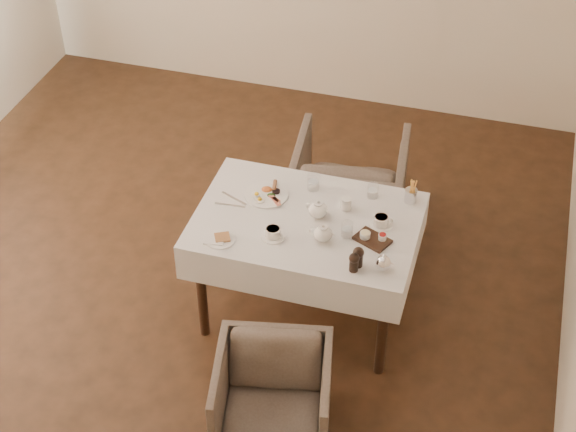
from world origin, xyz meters
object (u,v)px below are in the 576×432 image
(armchair_far, at_px, (349,186))
(breakfast_plate, at_px, (267,194))
(teapot_centre, at_px, (318,209))
(table, at_px, (306,235))
(armchair_near, at_px, (273,399))

(armchair_far, bearing_deg, breakfast_plate, 59.21)
(armchair_far, relative_size, breakfast_plate, 2.91)
(armchair_far, relative_size, teapot_centre, 5.00)
(armchair_far, distance_m, teapot_centre, 0.98)
(table, relative_size, armchair_far, 1.70)
(breakfast_plate, bearing_deg, table, -14.95)
(armchair_far, height_order, breakfast_plate, breakfast_plate)
(breakfast_plate, bearing_deg, armchair_far, 77.87)
(armchair_near, relative_size, teapot_centre, 4.10)
(table, height_order, armchair_far, table)
(armchair_near, relative_size, breakfast_plate, 2.39)
(armchair_near, bearing_deg, armchair_far, 78.87)
(armchair_near, relative_size, armchair_far, 0.82)
(table, distance_m, teapot_centre, 0.19)
(table, xyz_separation_m, teapot_centre, (0.06, 0.04, 0.18))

